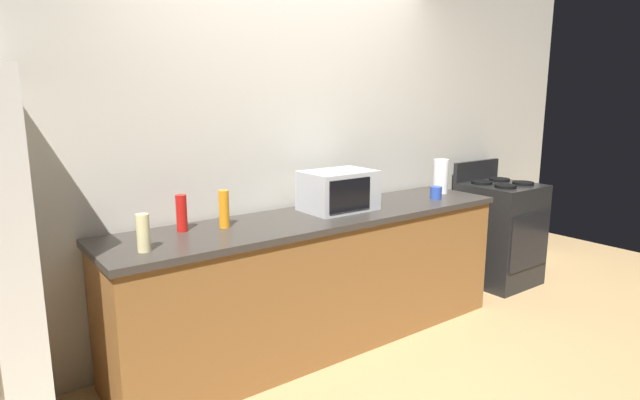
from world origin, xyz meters
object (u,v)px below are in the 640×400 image
object	(u,v)px
bottle_dish_soap	(224,209)
mug_blue	(436,193)
bottle_hand_soap	(143,233)
stove_range	(499,232)
paper_towel_roll	(441,176)
bottle_hot_sauce	(182,213)
microwave	(338,190)

from	to	relation	value
bottle_dish_soap	mug_blue	bearing A→B (deg)	-5.43
bottle_hand_soap	bottle_dish_soap	size ratio (longest dim) A/B	0.86
stove_range	mug_blue	bearing A→B (deg)	-174.97
paper_towel_roll	mug_blue	bearing A→B (deg)	-146.74
bottle_hand_soap	paper_towel_roll	bearing A→B (deg)	4.09
bottle_hand_soap	bottle_hot_sauce	distance (m)	0.41
bottle_hot_sauce	mug_blue	world-z (taller)	bottle_hot_sauce
stove_range	bottle_dish_soap	xyz separation A→B (m)	(-2.65, 0.07, 0.55)
bottle_dish_soap	mug_blue	xyz separation A→B (m)	(1.68, -0.16, -0.07)
bottle_hand_soap	bottle_hot_sauce	size ratio (longest dim) A/B	0.90
microwave	bottle_hot_sauce	distance (m)	1.08
microwave	bottle_hand_soap	bearing A→B (deg)	-172.95
stove_range	bottle_dish_soap	size ratio (longest dim) A/B	4.81
bottle_hot_sauce	microwave	bearing A→B (deg)	-5.06
microwave	bottle_hand_soap	distance (m)	1.40
stove_range	mug_blue	xyz separation A→B (m)	(-0.97, -0.09, 0.49)
microwave	bottle_dish_soap	world-z (taller)	microwave
microwave	bottle_hot_sauce	size ratio (longest dim) A/B	2.24
mug_blue	bottle_hot_sauce	bearing A→B (deg)	173.20
paper_towel_roll	bottle_hot_sauce	bearing A→B (deg)	177.49
paper_towel_roll	bottle_hot_sauce	distance (m)	2.12
microwave	stove_range	bearing A→B (deg)	-1.52
microwave	bottle_hand_soap	world-z (taller)	microwave
mug_blue	bottle_dish_soap	bearing A→B (deg)	174.57
microwave	bottle_hot_sauce	world-z (taller)	microwave
stove_range	bottle_hand_soap	size ratio (longest dim) A/B	5.58
bottle_hand_soap	bottle_dish_soap	distance (m)	0.58
stove_range	bottle_hot_sauce	distance (m)	2.94
microwave	bottle_dish_soap	xyz separation A→B (m)	(-0.84, 0.03, -0.02)
bottle_hot_sauce	mug_blue	distance (m)	1.93
paper_towel_roll	stove_range	bearing A→B (deg)	-3.77
microwave	bottle_dish_soap	distance (m)	0.84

